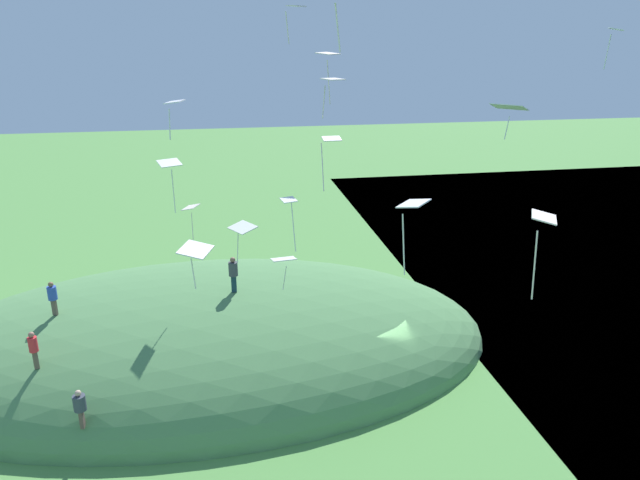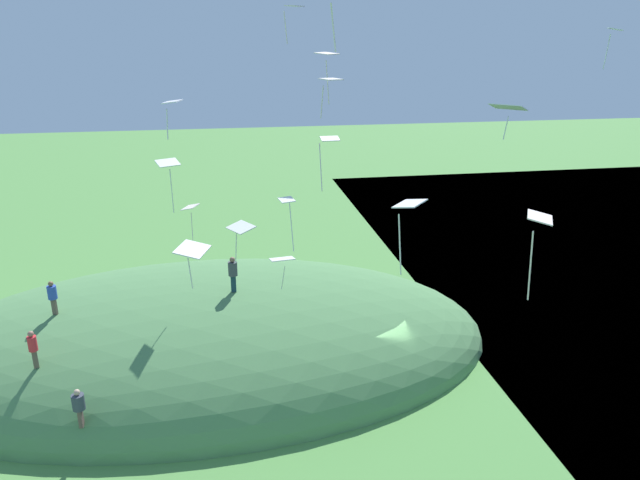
% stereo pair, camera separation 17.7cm
% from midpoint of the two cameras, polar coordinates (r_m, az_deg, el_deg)
% --- Properties ---
extents(ground_plane, '(160.00, 160.00, 0.00)m').
position_cam_midpoint_polar(ground_plane, '(30.13, 5.60, -12.21)').
color(ground_plane, '#528C42').
extents(grass_hill, '(29.89, 17.26, 7.63)m').
position_cam_midpoint_polar(grass_hill, '(32.16, -11.08, -10.32)').
color(grass_hill, '#50824C').
rests_on(grass_hill, ground_plane).
extents(person_watching_kites, '(0.48, 0.48, 1.81)m').
position_cam_midpoint_polar(person_watching_kites, '(28.90, -8.51, -2.90)').
color(person_watching_kites, '#193743').
rests_on(person_watching_kites, grass_hill).
extents(person_on_hilltop, '(0.54, 0.54, 1.65)m').
position_cam_midpoint_polar(person_on_hilltop, '(29.89, -24.46, -4.78)').
color(person_on_hilltop, brown).
rests_on(person_on_hilltop, grass_hill).
extents(person_with_child, '(0.48, 0.48, 1.68)m').
position_cam_midpoint_polar(person_with_child, '(27.17, -26.00, -9.10)').
color(person_with_child, brown).
rests_on(person_with_child, grass_hill).
extents(person_near_shore, '(0.50, 0.50, 1.65)m').
position_cam_midpoint_polar(person_near_shore, '(25.04, -22.26, -14.43)').
color(person_near_shore, brown).
rests_on(person_near_shore, grass_hill).
extents(kite_0, '(0.55, 0.72, 1.92)m').
position_cam_midpoint_polar(kite_0, '(19.73, -3.20, 3.35)').
color(kite_0, white).
extents(kite_1, '(0.89, 1.03, 1.71)m').
position_cam_midpoint_polar(kite_1, '(28.04, -12.46, 2.91)').
color(kite_1, white).
extents(kite_3, '(0.73, 0.81, 1.41)m').
position_cam_midpoint_polar(kite_3, '(24.11, 26.24, 17.44)').
color(kite_3, white).
extents(kite_4, '(0.70, 0.73, 1.20)m').
position_cam_midpoint_polar(kite_4, '(20.61, -2.71, 21.26)').
color(kite_4, silver).
extents(kite_5, '(0.62, 0.75, 1.12)m').
position_cam_midpoint_polar(kite_5, '(18.14, -14.12, 12.52)').
color(kite_5, white).
extents(kite_6, '(1.02, 1.04, 2.01)m').
position_cam_midpoint_polar(kite_6, '(14.85, 8.52, 2.98)').
color(kite_6, silver).
extents(kite_7, '(0.75, 0.92, 1.31)m').
position_cam_midpoint_polar(kite_7, '(20.12, 0.89, 14.99)').
color(kite_7, silver).
extents(kite_8, '(1.40, 1.42, 1.26)m').
position_cam_midpoint_polar(kite_8, '(22.49, 17.48, 12.03)').
color(kite_8, white).
extents(kite_9, '(1.07, 1.10, 1.92)m').
position_cam_midpoint_polar(kite_9, '(23.42, 0.55, 17.19)').
color(kite_9, silver).
extents(kite_10, '(0.85, 0.95, 2.07)m').
position_cam_midpoint_polar(kite_10, '(14.30, 20.25, 1.40)').
color(kite_10, white).
extents(kite_11, '(1.09, 1.20, 1.46)m').
position_cam_midpoint_polar(kite_11, '(21.11, -7.72, 1.08)').
color(kite_11, silver).
extents(kite_12, '(1.01, 1.23, 1.29)m').
position_cam_midpoint_polar(kite_12, '(16.28, -12.17, -1.02)').
color(kite_12, silver).
extents(kite_13, '(0.88, 0.77, 1.85)m').
position_cam_midpoint_polar(kite_13, '(20.76, -14.45, 6.78)').
color(kite_13, white).
extents(kite_14, '(0.66, 0.44, 1.86)m').
position_cam_midpoint_polar(kite_14, '(20.11, 0.69, 9.13)').
color(kite_14, silver).
extents(kite_15, '(0.97, 0.74, 1.31)m').
position_cam_midpoint_polar(kite_15, '(22.42, -3.74, -1.97)').
color(kite_15, silver).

